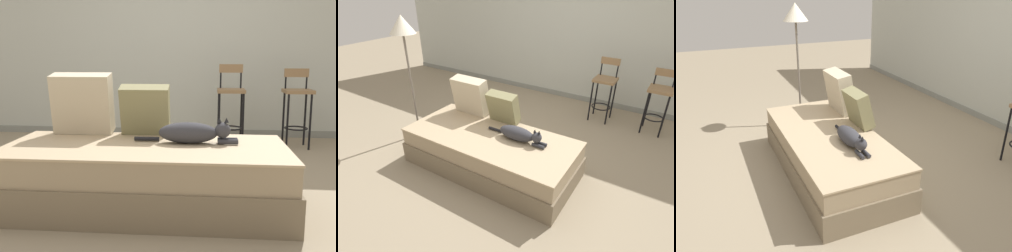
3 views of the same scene
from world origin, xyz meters
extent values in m
plane|color=gray|center=(0.00, 0.00, 0.00)|extent=(16.00, 16.00, 0.00)
cube|color=#B7BCB2|center=(0.00, 2.25, 1.30)|extent=(8.00, 0.10, 2.60)
cube|color=gray|center=(0.00, 2.20, 0.04)|extent=(8.00, 0.02, 0.09)
cube|color=#766750|center=(0.00, -0.40, 0.13)|extent=(2.00, 0.93, 0.25)
cube|color=#9E896B|center=(0.00, -0.40, 0.35)|extent=(1.96, 0.89, 0.20)
cube|color=tan|center=(0.00, -0.40, 0.44)|extent=(1.97, 0.90, 0.02)
cube|color=beige|center=(-0.55, -0.05, 0.69)|extent=(0.47, 0.25, 0.48)
cube|color=#847F56|center=(-0.05, -0.05, 0.65)|extent=(0.38, 0.23, 0.40)
ellipsoid|color=#333338|center=(0.29, -0.31, 0.52)|extent=(0.42, 0.18, 0.15)
sphere|color=#333338|center=(0.54, -0.30, 0.55)|extent=(0.11, 0.11, 0.11)
cone|color=black|center=(0.51, -0.30, 0.62)|extent=(0.03, 0.03, 0.04)
cone|color=black|center=(0.56, -0.30, 0.62)|extent=(0.03, 0.03, 0.04)
cylinder|color=#333338|center=(0.57, -0.33, 0.47)|extent=(0.14, 0.04, 0.04)
cylinder|color=#333338|center=(0.57, -0.27, 0.47)|extent=(0.14, 0.04, 0.04)
cylinder|color=black|center=(-0.01, -0.28, 0.47)|extent=(0.18, 0.03, 0.03)
cylinder|color=black|center=(0.56, 1.48, 0.32)|extent=(0.02, 0.02, 0.64)
cylinder|color=black|center=(0.84, 1.48, 0.32)|extent=(0.02, 0.02, 0.64)
cylinder|color=black|center=(0.56, 1.75, 0.32)|extent=(0.02, 0.02, 0.64)
cylinder|color=black|center=(0.84, 1.75, 0.32)|extent=(0.02, 0.02, 0.64)
torus|color=black|center=(0.70, 1.61, 0.22)|extent=(0.29, 0.29, 0.02)
cube|color=olive|center=(0.70, 1.61, 0.66)|extent=(0.32, 0.32, 0.04)
cylinder|color=black|center=(0.58, 1.74, 0.78)|extent=(0.02, 0.02, 0.28)
cylinder|color=black|center=(0.82, 1.74, 0.78)|extent=(0.02, 0.02, 0.28)
cube|color=olive|center=(0.70, 1.74, 0.92)|extent=(0.28, 0.03, 0.10)
cylinder|color=black|center=(1.34, 1.49, 0.32)|extent=(0.02, 0.02, 0.64)
cylinder|color=black|center=(1.59, 1.49, 0.32)|extent=(0.02, 0.02, 0.64)
cylinder|color=black|center=(1.34, 1.74, 0.32)|extent=(0.02, 0.02, 0.64)
cylinder|color=black|center=(1.59, 1.74, 0.32)|extent=(0.02, 0.02, 0.64)
torus|color=black|center=(1.47, 1.61, 0.23)|extent=(0.27, 0.27, 0.02)
cube|color=olive|center=(1.47, 1.61, 0.66)|extent=(0.32, 0.32, 0.04)
cylinder|color=black|center=(1.35, 1.74, 0.75)|extent=(0.02, 0.02, 0.23)
cylinder|color=black|center=(1.59, 1.74, 0.75)|extent=(0.02, 0.02, 0.23)
cube|color=olive|center=(1.47, 1.74, 0.87)|extent=(0.28, 0.03, 0.10)
cylinder|color=slate|center=(-1.35, -0.31, 0.01)|extent=(0.28, 0.28, 0.02)
cylinder|color=slate|center=(-1.35, -0.31, 0.71)|extent=(0.03, 0.03, 1.42)
cone|color=beige|center=(-1.35, -0.31, 1.53)|extent=(0.32, 0.32, 0.22)
camera|label=1|loc=(0.43, -3.04, 1.06)|focal=42.00mm
camera|label=2|loc=(1.65, -2.61, 2.05)|focal=30.00mm
camera|label=3|loc=(2.85, -1.48, 1.85)|focal=35.00mm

